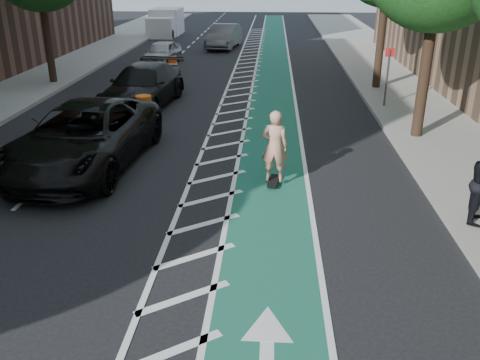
# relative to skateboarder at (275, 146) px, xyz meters

# --- Properties ---
(ground) EXTENTS (120.00, 120.00, 0.00)m
(ground) POSITION_rel_skateboarder_xyz_m (-3.08, -3.83, -1.09)
(ground) COLOR black
(ground) RESTS_ON ground
(bike_lane) EXTENTS (2.00, 90.00, 0.01)m
(bike_lane) POSITION_rel_skateboarder_xyz_m (-0.08, 6.17, -1.08)
(bike_lane) COLOR #17534B
(bike_lane) RESTS_ON ground
(buffer_strip) EXTENTS (1.40, 90.00, 0.01)m
(buffer_strip) POSITION_rel_skateboarder_xyz_m (-1.58, 6.17, -1.08)
(buffer_strip) COLOR silver
(buffer_strip) RESTS_ON ground
(sidewalk_right) EXTENTS (5.00, 90.00, 0.15)m
(sidewalk_right) POSITION_rel_skateboarder_xyz_m (6.42, 6.17, -1.01)
(sidewalk_right) COLOR gray
(sidewalk_right) RESTS_ON ground
(curb_right) EXTENTS (0.12, 90.00, 0.16)m
(curb_right) POSITION_rel_skateboarder_xyz_m (3.97, 6.17, -1.01)
(curb_right) COLOR gray
(curb_right) RESTS_ON ground
(curb_left) EXTENTS (0.12, 90.00, 0.16)m
(curb_left) POSITION_rel_skateboarder_xyz_m (-10.13, 6.17, -1.01)
(curb_left) COLOR gray
(curb_left) RESTS_ON ground
(sign_post) EXTENTS (0.35, 0.08, 2.47)m
(sign_post) POSITION_rel_skateboarder_xyz_m (4.52, 8.17, 0.27)
(sign_post) COLOR #4C4C4C
(sign_post) RESTS_ON ground
(skateboard) EXTENTS (0.37, 0.91, 0.12)m
(skateboard) POSITION_rel_skateboarder_xyz_m (-0.00, 0.00, -0.99)
(skateboard) COLOR black
(skateboard) RESTS_ON ground
(skateboarder) EXTENTS (0.76, 0.56, 1.93)m
(skateboarder) POSITION_rel_skateboarder_xyz_m (0.00, 0.00, 0.00)
(skateboarder) COLOR tan
(skateboarder) RESTS_ON skateboard
(suv_near) EXTENTS (3.49, 6.75, 1.82)m
(suv_near) POSITION_rel_skateboarder_xyz_m (-5.48, 1.02, -0.18)
(suv_near) COLOR black
(suv_near) RESTS_ON ground
(suv_far) EXTENTS (2.97, 6.00, 1.67)m
(suv_far) POSITION_rel_skateboarder_xyz_m (-5.48, 8.03, -0.25)
(suv_far) COLOR black
(suv_far) RESTS_ON ground
(car_silver) EXTENTS (2.01, 4.17, 1.37)m
(car_silver) POSITION_rel_skateboarder_xyz_m (-6.72, 17.71, -0.40)
(car_silver) COLOR #A6A7AC
(car_silver) RESTS_ON ground
(car_grey) EXTENTS (2.34, 5.16, 1.64)m
(car_grey) POSITION_rel_skateboarder_xyz_m (-3.65, 24.59, -0.27)
(car_grey) COLOR #5E5D62
(car_grey) RESTS_ON ground
(box_truck) EXTENTS (2.39, 5.14, 2.13)m
(box_truck) POSITION_rel_skateboarder_xyz_m (-9.28, 31.67, -0.10)
(box_truck) COLOR white
(box_truck) RESTS_ON ground
(barrel_a) EXTENTS (0.70, 0.70, 0.96)m
(barrel_a) POSITION_rel_skateboarder_xyz_m (-5.28, 3.07, -0.63)
(barrel_a) COLOR #FD4E0D
(barrel_a) RESTS_ON ground
(barrel_b) EXTENTS (0.74, 0.74, 1.01)m
(barrel_b) POSITION_rel_skateboarder_xyz_m (-4.88, 5.67, -0.61)
(barrel_b) COLOR #DB570B
(barrel_b) RESTS_ON ground
(barrel_c) EXTENTS (0.74, 0.74, 1.01)m
(barrel_c) POSITION_rel_skateboarder_xyz_m (-5.48, 14.39, -0.61)
(barrel_c) COLOR #E6420C
(barrel_c) RESTS_ON ground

